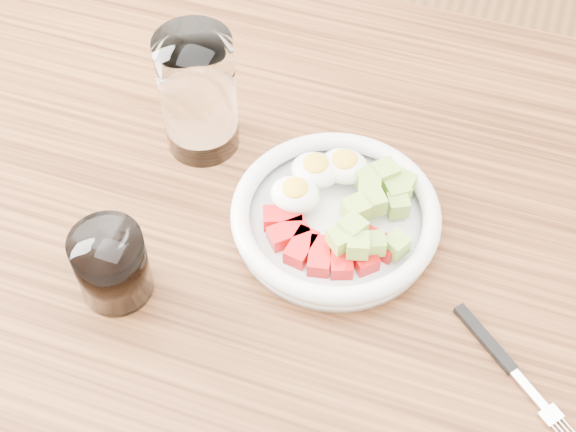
# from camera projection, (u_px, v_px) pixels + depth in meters

# --- Properties ---
(dining_table) EXTENTS (1.50, 0.90, 0.77)m
(dining_table) POSITION_uv_depth(u_px,v_px,m) (293.00, 287.00, 0.99)
(dining_table) COLOR brown
(dining_table) RESTS_ON ground
(bowl) EXTENTS (0.24, 0.24, 0.06)m
(bowl) POSITION_uv_depth(u_px,v_px,m) (336.00, 213.00, 0.90)
(bowl) COLOR white
(bowl) RESTS_ON dining_table
(fork) EXTENTS (0.15, 0.13, 0.01)m
(fork) POSITION_uv_depth(u_px,v_px,m) (501.00, 357.00, 0.82)
(fork) COLOR black
(fork) RESTS_ON dining_table
(water_glass) EXTENTS (0.09, 0.09, 0.16)m
(water_glass) POSITION_uv_depth(u_px,v_px,m) (198.00, 95.00, 0.93)
(water_glass) COLOR white
(water_glass) RESTS_ON dining_table
(coffee_glass) EXTENTS (0.08, 0.08, 0.09)m
(coffee_glass) POSITION_uv_depth(u_px,v_px,m) (112.00, 265.00, 0.84)
(coffee_glass) COLOR white
(coffee_glass) RESTS_ON dining_table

